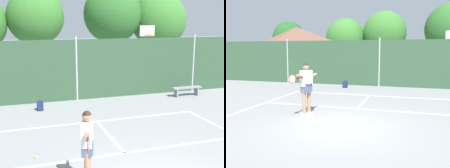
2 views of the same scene
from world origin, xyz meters
TOP-DOWN VIEW (x-y plane):
  - chainlink_fence at (0.00, 9.00)m, footprint 26.09×0.09m
  - basketball_hoop at (4.45, 10.66)m, footprint 0.90×0.67m
  - treeline_backdrop at (1.45, 19.68)m, footprint 26.23×4.47m
  - tennis_player at (-1.48, 0.98)m, footprint 0.44×1.41m
  - tennis_ball at (-2.51, 2.97)m, footprint 0.07×0.07m
  - backpack_navy at (-1.91, 7.72)m, footprint 0.30×0.27m
  - courtside_bench at (5.49, 7.95)m, footprint 1.60×0.36m

SIDE VIEW (x-z plane):
  - tennis_ball at x=-2.51m, z-range 0.00..0.07m
  - backpack_navy at x=-1.91m, z-range -0.04..0.42m
  - courtside_bench at x=5.49m, z-range 0.12..0.60m
  - tennis_player at x=-1.48m, z-range 0.18..2.04m
  - chainlink_fence at x=0.00m, z-range -0.07..3.03m
  - basketball_hoop at x=4.45m, z-range 0.54..4.09m
  - treeline_backdrop at x=1.45m, z-range 0.55..7.37m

